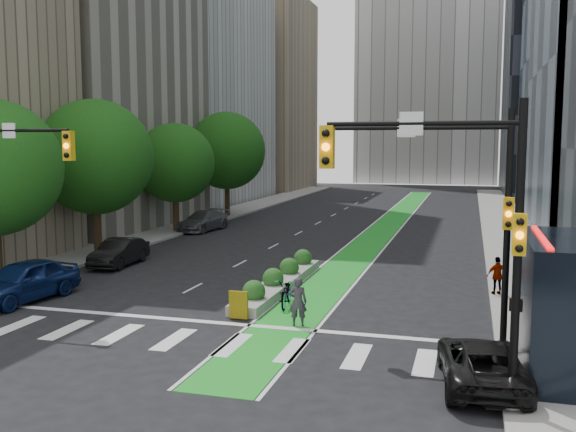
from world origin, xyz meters
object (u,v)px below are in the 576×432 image
Objects in this scene: parked_car_right at (482,363)px; pedestrian_far at (498,276)px; parked_car_left_mid at (119,252)px; cyclist at (298,302)px; pedestrian_near at (564,299)px; bicycle at (287,292)px; parked_car_left_far at (203,221)px; parked_car_left_near at (24,281)px; median_planter at (280,280)px.

parked_car_right is 10.24m from pedestrian_far.
parked_car_right is (17.87, -12.14, -0.08)m from parked_car_left_mid.
parked_car_left_mid is at bearing -45.16° from cyclist.
parked_car_right is 7.21m from pedestrian_near.
parked_car_left_mid is 2.73× the size of pedestrian_far.
bicycle is 22.50m from parked_car_left_far.
pedestrian_near reaches higher than pedestrian_far.
pedestrian_near is 4.14m from pedestrian_far.
cyclist is 25.29m from parked_car_left_far.
parked_car_right reaches higher than bicycle.
bicycle is 1.23× the size of cyclist.
parked_car_right is at bearing -45.72° from parked_car_left_far.
cyclist reaches higher than pedestrian_far.
parked_car_left_near is at bearing -91.04° from parked_car_left_mid.
cyclist reaches higher than parked_car_left_near.
bicycle is 8.78m from pedestrian_far.
pedestrian_far reaches higher than parked_car_left_far.
cyclist is 14.33m from parked_car_left_mid.
parked_car_left_mid is 21.60m from parked_car_right.
pedestrian_near is at bearing 100.70° from pedestrian_far.
parked_car_left_mid is at bearing 99.48° from parked_car_left_near.
pedestrian_far is (18.64, -1.93, 0.23)m from parked_car_left_mid.
bicycle is 0.43× the size of parked_car_left_near.
parked_car_left_far is 25.16m from pedestrian_far.
parked_car_right is 2.82× the size of pedestrian_near.
cyclist is (2.26, -5.41, 0.49)m from median_planter.
cyclist is 9.28m from pedestrian_near.
parked_car_left_near is at bearing -151.50° from median_planter.
parked_car_left_near is 19.28m from pedestrian_far.
parked_car_left_mid is (-10.66, 5.56, 0.14)m from bicycle.
parked_car_left_near reaches higher than bicycle.
pedestrian_near is at bearing -174.31° from cyclist.
parked_car_left_far is (-1.16, 13.59, 0.02)m from parked_car_left_mid.
bicycle is 0.50× the size of parked_car_left_mid.
parked_car_left_near is (-9.28, -5.04, 0.47)m from median_planter.
pedestrian_far is (19.80, -15.52, 0.21)m from parked_car_left_far.
pedestrian_far reaches higher than parked_car_left_near.
parked_car_left_near is 21.38m from parked_car_left_far.
parked_car_left_mid reaches higher than bicycle.
median_planter is 10.57m from parked_car_left_near.
cyclist reaches higher than parked_car_left_mid.
parked_car_right is (7.21, -6.58, 0.06)m from bicycle.
parked_car_left_far reaches higher than parked_car_right.
pedestrian_far is (18.38, 5.82, 0.09)m from parked_car_left_near.
median_planter is 3.07m from bicycle.
parked_car_left_near reaches higher than parked_car_right.
median_planter is 6.48× the size of pedestrian_near.
median_planter is at bearing 103.75° from bicycle.
parked_car_left_far is at bearing -60.04° from parked_car_right.
bicycle is 10.63m from parked_car_left_near.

